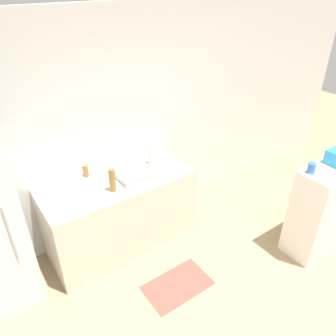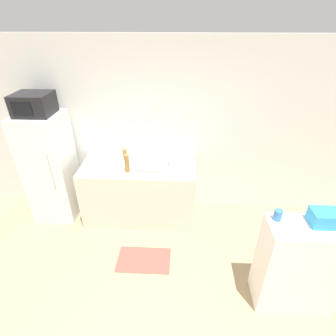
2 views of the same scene
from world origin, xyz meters
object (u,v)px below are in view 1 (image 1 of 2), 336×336
Objects in this scene: bottle_tall at (112,180)px; paper_towel_roll at (152,156)px; bottle_short at (86,171)px; jar at (312,168)px.

bottle_tall is 1.16× the size of paper_towel_roll.
paper_towel_roll reaches higher than bottle_short.
bottle_tall is 0.44m from bottle_short.
jar is (1.67, -1.11, 0.11)m from bottle_tall.
bottle_short is 1.21× the size of jar.
bottle_tall is 0.65m from paper_towel_roll.
jar is at bearing -33.52° from bottle_tall.
bottle_tall is at bearing -74.20° from bottle_short.
jar is at bearing -40.38° from bottle_short.
paper_towel_roll is at bearing -15.33° from bottle_short.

